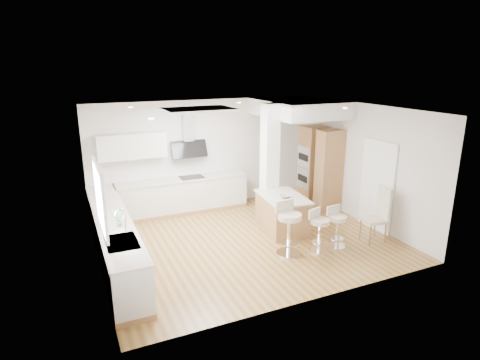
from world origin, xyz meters
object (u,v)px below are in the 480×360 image
peninsula (282,213)px  dining_chair (379,213)px  bar_stool_b (319,228)px  bar_stool_a (289,225)px  bar_stool_c (337,225)px

peninsula → dining_chair: 2.07m
bar_stool_b → dining_chair: (1.45, -0.09, 0.14)m
bar_stool_a → dining_chair: size_ratio=0.92×
peninsula → dining_chair: (1.59, -1.31, 0.22)m
bar_stool_a → dining_chair: 2.08m
bar_stool_c → dining_chair: (0.99, -0.12, 0.15)m
peninsula → bar_stool_c: size_ratio=1.67×
bar_stool_a → dining_chair: (2.07, -0.24, 0.02)m
peninsula → bar_stool_a: size_ratio=1.33×
bar_stool_b → dining_chair: 1.46m
bar_stool_b → bar_stool_c: bearing=-15.7°
peninsula → dining_chair: size_ratio=1.22×
bar_stool_b → bar_stool_c: 0.46m
peninsula → bar_stool_c: (0.60, -1.19, 0.07)m
bar_stool_c → peninsula: bearing=110.9°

